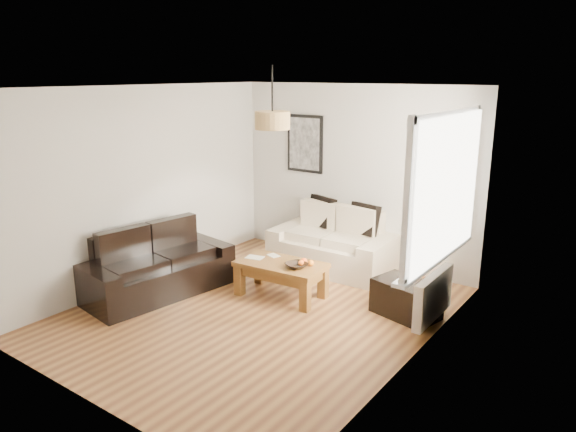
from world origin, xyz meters
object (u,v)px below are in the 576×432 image
Objects in this scene: coffee_table at (281,279)px; ottoman at (406,299)px; loveseat_cream at (332,240)px; sofa_leather at (156,263)px.

ottoman is at bearing 14.76° from coffee_table.
loveseat_cream reaches higher than coffee_table.
sofa_leather is at bearing -156.90° from ottoman.
ottoman is at bearing -30.65° from loveseat_cream.
loveseat_cream reaches higher than ottoman.
sofa_leather is at bearing -148.72° from coffee_table.
coffee_table is at bearing -50.21° from sofa_leather.
loveseat_cream is at bearing 150.95° from ottoman.
sofa_leather is at bearing -124.99° from loveseat_cream.
coffee_table is 1.57m from ottoman.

